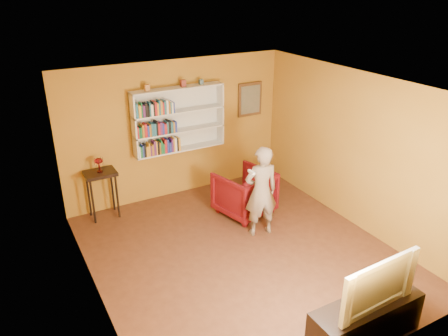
{
  "coord_description": "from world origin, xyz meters",
  "views": [
    {
      "loc": [
        -3.08,
        -4.99,
        4.09
      ],
      "look_at": [
        0.09,
        0.75,
        1.19
      ],
      "focal_mm": 35.0,
      "sensor_mm": 36.0,
      "label": 1
    }
  ],
  "objects": [
    {
      "name": "room_shell",
      "position": [
        0.0,
        0.0,
        1.02
      ],
      "size": [
        5.3,
        5.8,
        2.88
      ],
      "color": "#4D2918",
      "rests_on": "ground"
    },
    {
      "name": "bookshelf",
      "position": [
        0.0,
        2.41,
        1.59
      ],
      "size": [
        1.8,
        0.29,
        1.23
      ],
      "color": "silver",
      "rests_on": "room_shell"
    },
    {
      "name": "books_row_lower",
      "position": [
        -0.43,
        2.3,
        1.13
      ],
      "size": [
        0.82,
        0.19,
        0.27
      ],
      "color": "white",
      "rests_on": "bookshelf"
    },
    {
      "name": "books_row_middle",
      "position": [
        -0.48,
        2.31,
        1.51
      ],
      "size": [
        0.77,
        0.19,
        0.27
      ],
      "color": "red",
      "rests_on": "bookshelf"
    },
    {
      "name": "books_row_upper",
      "position": [
        -0.49,
        2.3,
        1.89
      ],
      "size": [
        0.74,
        0.19,
        0.27
      ],
      "color": "#22627E",
      "rests_on": "bookshelf"
    },
    {
      "name": "ornament_left",
      "position": [
        -0.58,
        2.35,
        2.27
      ],
      "size": [
        0.09,
        0.09,
        0.12
      ],
      "primitive_type": "cube",
      "color": "#B17232",
      "rests_on": "bookshelf"
    },
    {
      "name": "ornament_centre",
      "position": [
        0.11,
        2.35,
        2.28
      ],
      "size": [
        0.09,
        0.09,
        0.12
      ],
      "primitive_type": "cube",
      "color": "maroon",
      "rests_on": "bookshelf"
    },
    {
      "name": "ornament_right",
      "position": [
        0.48,
        2.35,
        2.26
      ],
      "size": [
        0.07,
        0.07,
        0.1
      ],
      "primitive_type": "cube",
      "color": "#466474",
      "rests_on": "bookshelf"
    },
    {
      "name": "framed_painting",
      "position": [
        1.65,
        2.46,
        1.75
      ],
      "size": [
        0.55,
        0.05,
        0.7
      ],
      "color": "#513117",
      "rests_on": "room_shell"
    },
    {
      "name": "console_table",
      "position": [
        -1.6,
        2.25,
        0.74
      ],
      "size": [
        0.55,
        0.42,
        0.9
      ],
      "color": "black",
      "rests_on": "ground"
    },
    {
      "name": "ruby_lustre",
      "position": [
        -1.6,
        2.25,
        1.09
      ],
      "size": [
        0.16,
        0.16,
        0.26
      ],
      "color": "maroon",
      "rests_on": "console_table"
    },
    {
      "name": "armchair",
      "position": [
        0.72,
        1.12,
        0.42
      ],
      "size": [
        1.1,
        1.12,
        0.84
      ],
      "primitive_type": "imported",
      "rotation": [
        0.0,
        0.0,
        3.39
      ],
      "color": "#4E050E",
      "rests_on": "ground"
    },
    {
      "name": "person",
      "position": [
        0.59,
        0.38,
        0.8
      ],
      "size": [
        0.64,
        0.47,
        1.6
      ],
      "primitive_type": "imported",
      "rotation": [
        0.0,
        0.0,
        2.97
      ],
      "color": "#7C6A5B",
      "rests_on": "ground"
    },
    {
      "name": "game_remote",
      "position": [
        0.25,
        0.16,
        1.32
      ],
      "size": [
        0.04,
        0.15,
        0.04
      ],
      "primitive_type": "cube",
      "color": "white",
      "rests_on": "person"
    },
    {
      "name": "tv_cabinet",
      "position": [
        0.39,
        -2.25,
        0.26
      ],
      "size": [
        1.48,
        0.45,
        0.53
      ],
      "primitive_type": "cube",
      "color": "black",
      "rests_on": "ground"
    },
    {
      "name": "television",
      "position": [
        0.39,
        -2.25,
        0.86
      ],
      "size": [
        1.16,
        0.2,
        0.67
      ],
      "primitive_type": "imported",
      "rotation": [
        0.0,
        0.0,
        0.04
      ],
      "color": "black",
      "rests_on": "tv_cabinet"
    }
  ]
}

